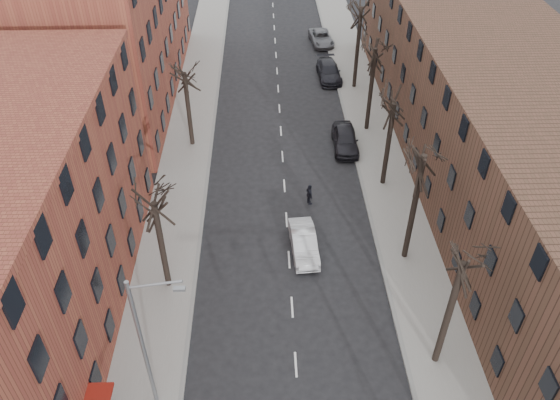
{
  "coord_description": "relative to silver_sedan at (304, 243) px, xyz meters",
  "views": [
    {
      "loc": [
        -1.42,
        -5.38,
        25.54
      ],
      "look_at": [
        -0.56,
        21.3,
        4.0
      ],
      "focal_mm": 35.0,
      "sensor_mm": 36.0,
      "label": 1
    }
  ],
  "objects": [
    {
      "name": "sidewalk_left",
      "position": [
        -9.0,
        14.22,
        -0.68
      ],
      "size": [
        4.0,
        90.0,
        0.15
      ],
      "primitive_type": "cube",
      "color": "gray",
      "rests_on": "ground"
    },
    {
      "name": "sidewalk_right",
      "position": [
        7.0,
        14.22,
        -0.68
      ],
      "size": [
        4.0,
        90.0,
        0.15
      ],
      "primitive_type": "cube",
      "color": "gray",
      "rests_on": "ground"
    },
    {
      "name": "building_left_far",
      "position": [
        -17.0,
        23.22,
        6.25
      ],
      "size": [
        12.0,
        28.0,
        14.0
      ],
      "primitive_type": "cube",
      "color": "brown",
      "rests_on": "ground"
    },
    {
      "name": "building_right",
      "position": [
        15.0,
        9.22,
        4.25
      ],
      "size": [
        12.0,
        50.0,
        10.0
      ],
      "primitive_type": "cube",
      "color": "#4B2F23",
      "rests_on": "ground"
    },
    {
      "name": "tree_right_b",
      "position": [
        6.6,
        -8.78,
        -0.75
      ],
      "size": [
        5.2,
        5.2,
        10.8
      ],
      "primitive_type": null,
      "color": "black",
      "rests_on": "ground"
    },
    {
      "name": "tree_right_c",
      "position": [
        6.6,
        -0.78,
        -0.75
      ],
      "size": [
        5.2,
        5.2,
        11.6
      ],
      "primitive_type": null,
      "color": "black",
      "rests_on": "ground"
    },
    {
      "name": "tree_right_d",
      "position": [
        6.6,
        7.22,
        -0.75
      ],
      "size": [
        5.2,
        5.2,
        10.0
      ],
      "primitive_type": null,
      "color": "black",
      "rests_on": "ground"
    },
    {
      "name": "tree_right_e",
      "position": [
        6.6,
        15.22,
        -0.75
      ],
      "size": [
        5.2,
        5.2,
        10.8
      ],
      "primitive_type": null,
      "color": "black",
      "rests_on": "ground"
    },
    {
      "name": "tree_right_f",
      "position": [
        6.6,
        23.22,
        -0.75
      ],
      "size": [
        5.2,
        5.2,
        11.6
      ],
      "primitive_type": null,
      "color": "black",
      "rests_on": "ground"
    },
    {
      "name": "tree_left_a",
      "position": [
        -8.6,
        -2.78,
        -0.75
      ],
      "size": [
        5.2,
        5.2,
        9.5
      ],
      "primitive_type": null,
      "color": "black",
      "rests_on": "ground"
    },
    {
      "name": "tree_left_b",
      "position": [
        -8.6,
        13.22,
        -0.75
      ],
      "size": [
        5.2,
        5.2,
        9.5
      ],
      "primitive_type": null,
      "color": "black",
      "rests_on": "ground"
    },
    {
      "name": "streetlight",
      "position": [
        -8.03,
        -10.78,
        4.26
      ],
      "size": [
        2.45,
        0.22,
        9.03
      ],
      "color": "slate",
      "rests_on": "ground"
    },
    {
      "name": "silver_sedan",
      "position": [
        0.0,
        0.0,
        0.0
      ],
      "size": [
        1.93,
        4.67,
        1.5
      ],
      "primitive_type": "imported",
      "rotation": [
        0.0,
        0.0,
        0.08
      ],
      "color": "silver",
      "rests_on": "ground"
    },
    {
      "name": "parked_car_near",
      "position": [
        4.3,
        12.39,
        0.1
      ],
      "size": [
        2.1,
        5.02,
        1.7
      ],
      "primitive_type": "imported",
      "rotation": [
        0.0,
        0.0,
        -0.02
      ],
      "color": "black",
      "rests_on": "ground"
    },
    {
      "name": "parked_car_mid",
      "position": [
        4.26,
        25.33,
        0.03
      ],
      "size": [
        2.46,
        5.49,
        1.56
      ],
      "primitive_type": "imported",
      "rotation": [
        0.0,
        0.0,
        0.05
      ],
      "color": "black",
      "rests_on": "ground"
    },
    {
      "name": "parked_car_far",
      "position": [
        4.3,
        34.15,
        -0.05
      ],
      "size": [
        2.85,
        5.28,
        1.41
      ],
      "primitive_type": "imported",
      "rotation": [
        0.0,
        0.0,
        0.1
      ],
      "color": "slate",
      "rests_on": "ground"
    },
    {
      "name": "pedestrian_crossing",
      "position": [
        0.74,
        5.0,
        0.09
      ],
      "size": [
        0.7,
        1.07,
        1.69
      ],
      "primitive_type": "imported",
      "rotation": [
        0.0,
        0.0,
        1.88
      ],
      "color": "black",
      "rests_on": "ground"
    }
  ]
}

